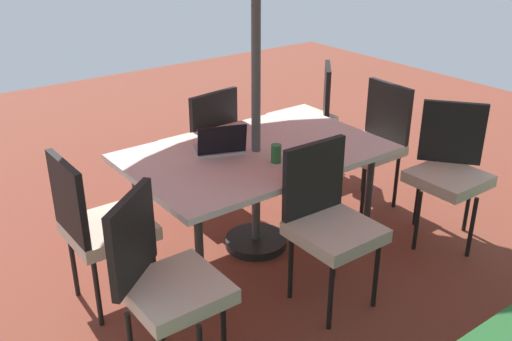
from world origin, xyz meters
TOP-DOWN VIEW (x-y plane):
  - ground_plane at (0.00, 0.00)m, footprint 10.00×10.00m
  - dining_table at (0.00, 0.00)m, footprint 1.70×1.09m
  - chair_southwest at (-1.17, -0.78)m, footprint 0.59×0.59m
  - chair_northeast at (1.08, 0.69)m, footprint 0.58×0.58m
  - chair_northwest at (-1.17, 0.70)m, footprint 0.58×0.58m
  - chair_north at (0.02, 0.73)m, footprint 0.46×0.47m
  - chair_south at (-0.04, -0.74)m, footprint 0.48×0.49m
  - chair_west at (-1.14, 0.01)m, footprint 0.47×0.46m
  - chair_east at (1.12, -0.02)m, footprint 0.46×0.46m
  - laptop at (0.21, -0.11)m, footprint 0.39×0.34m
  - cup at (0.01, 0.23)m, footprint 0.07×0.07m

SIDE VIEW (x-z plane):
  - ground_plane at x=0.00m, z-range -0.02..0.00m
  - chair_southwest at x=-1.17m, z-range 0.06..1.04m
  - chair_northeast at x=1.08m, z-range 0.06..1.04m
  - chair_northwest at x=-1.17m, z-range 0.06..1.04m
  - chair_north at x=0.02m, z-range 0.06..1.04m
  - chair_south at x=-0.04m, z-range 0.06..1.04m
  - chair_west at x=-1.14m, z-range 0.06..1.04m
  - chair_east at x=1.12m, z-range 0.06..1.04m
  - dining_table at x=0.00m, z-range 0.32..1.05m
  - laptop at x=0.21m, z-range 0.67..0.89m
  - cup at x=0.01m, z-range 0.73..0.85m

